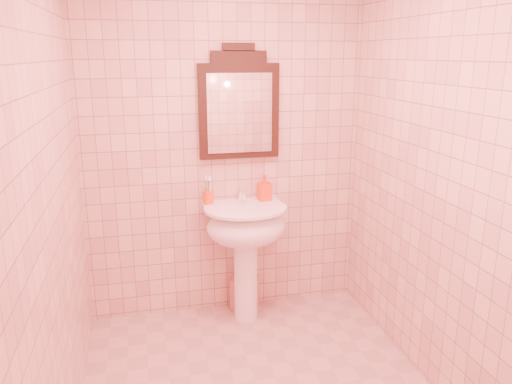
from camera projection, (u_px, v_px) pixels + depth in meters
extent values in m
cube|color=beige|center=(225.00, 147.00, 3.56)|extent=(2.00, 0.02, 2.50)
cylinder|color=white|center=(246.00, 274.00, 3.62)|extent=(0.17, 0.17, 0.70)
ellipsoid|color=white|center=(246.00, 227.00, 3.50)|extent=(0.56, 0.46, 0.28)
cube|color=white|center=(241.00, 205.00, 3.63)|extent=(0.56, 0.15, 0.05)
cylinder|color=white|center=(246.00, 209.00, 3.47)|extent=(0.58, 0.58, 0.02)
cylinder|color=white|center=(241.00, 195.00, 3.61)|extent=(0.04, 0.04, 0.09)
cylinder|color=white|center=(243.00, 192.00, 3.55)|extent=(0.02, 0.10, 0.02)
cylinder|color=white|center=(244.00, 197.00, 3.50)|extent=(0.02, 0.02, 0.04)
cube|color=white|center=(241.00, 187.00, 3.60)|extent=(0.02, 0.07, 0.01)
cube|color=black|center=(239.00, 112.00, 3.50)|extent=(0.57, 0.05, 0.66)
cube|color=black|center=(239.00, 57.00, 3.40)|extent=(0.39, 0.05, 0.08)
cube|color=black|center=(238.00, 47.00, 3.38)|extent=(0.22, 0.05, 0.06)
cube|color=white|center=(240.00, 113.00, 3.47)|extent=(0.46, 0.01, 0.55)
cylinder|color=#F23D14|center=(208.00, 197.00, 3.55)|extent=(0.08, 0.08, 0.09)
cylinder|color=silver|center=(211.00, 192.00, 3.54)|extent=(0.01, 0.01, 0.17)
cylinder|color=#338CD8|center=(209.00, 191.00, 3.56)|extent=(0.01, 0.01, 0.17)
cylinder|color=#E5334C|center=(206.00, 192.00, 3.55)|extent=(0.01, 0.01, 0.17)
cylinder|color=#3FBF59|center=(206.00, 192.00, 3.53)|extent=(0.01, 0.01, 0.17)
cylinder|color=#D8CC4C|center=(209.00, 192.00, 3.53)|extent=(0.01, 0.01, 0.17)
imported|color=red|center=(264.00, 188.00, 3.61)|extent=(0.10, 0.10, 0.19)
cube|color=tan|center=(245.00, 292.00, 3.84)|extent=(0.24, 0.20, 0.25)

